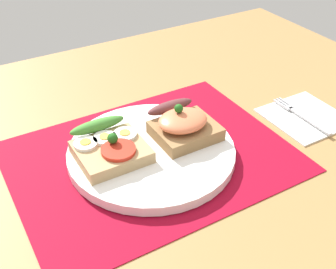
{
  "coord_description": "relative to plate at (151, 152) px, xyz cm",
  "views": [
    {
      "loc": [
        -24.49,
        -47.17,
        42.32
      ],
      "look_at": [
        3.0,
        0.0,
        3.37
      ],
      "focal_mm": 46.11,
      "sensor_mm": 36.0,
      "label": 1
    }
  ],
  "objects": [
    {
      "name": "ground_plane",
      "position": [
        0.0,
        0.0,
        -2.69
      ],
      "size": [
        120.0,
        90.0,
        3.2
      ],
      "primitive_type": "cube",
      "color": "#9C7241"
    },
    {
      "name": "placemat",
      "position": [
        0.0,
        0.0,
        -0.94
      ],
      "size": [
        42.57,
        32.51,
        0.3
      ],
      "primitive_type": "cube",
      "color": "maroon",
      "rests_on": "ground_plane"
    },
    {
      "name": "sandwich_egg_tomato",
      "position": [
        -6.16,
        1.79,
        2.23
      ],
      "size": [
        10.15,
        10.64,
        4.14
      ],
      "color": "tan",
      "rests_on": "plate"
    },
    {
      "name": "plate",
      "position": [
        0.0,
        0.0,
        0.0
      ],
      "size": [
        26.02,
        26.02,
        1.57
      ],
      "primitive_type": "cylinder",
      "color": "white",
      "rests_on": "placemat"
    },
    {
      "name": "napkin",
      "position": [
        29.2,
        -3.69,
        -0.79
      ],
      "size": [
        12.98,
        12.88,
        0.6
      ],
      "primitive_type": "cube",
      "color": "white",
      "rests_on": "ground_plane"
    },
    {
      "name": "fork",
      "position": [
        28.26,
        -3.33,
        -0.33
      ],
      "size": [
        1.62,
        13.24,
        0.32
      ],
      "color": "#B7B7BC",
      "rests_on": "napkin"
    },
    {
      "name": "sandwich_salmon",
      "position": [
        6.0,
        0.77,
        2.88
      ],
      "size": [
        9.75,
        9.82,
        5.77
      ],
      "color": "olive",
      "rests_on": "plate"
    }
  ]
}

